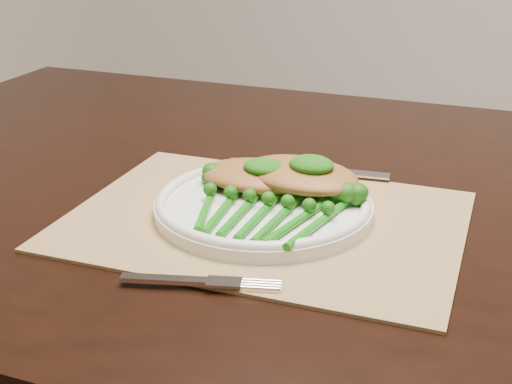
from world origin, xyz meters
The scene contains 9 objects.
placemat centered at (-0.07, -0.12, 0.75)m, with size 0.44×0.32×0.00m, color #9A7C4E.
dinner_plate centered at (-0.08, -0.10, 0.77)m, with size 0.25×0.25×0.02m.
knife centered at (-0.11, 0.03, 0.76)m, with size 0.21×0.06×0.01m.
fork centered at (-0.05, -0.27, 0.76)m, with size 0.15×0.07×0.00m.
chicken_fillet_left centered at (-0.11, -0.07, 0.78)m, with size 0.14×0.10×0.03m, color #98612C.
chicken_fillet_right centered at (-0.06, -0.06, 0.79)m, with size 0.14×0.10×0.03m, color #98612C.
pesto_dollop_left centered at (-0.10, -0.07, 0.80)m, with size 0.05×0.04×0.02m, color #10460A.
pesto_dollop_right centered at (-0.04, -0.06, 0.81)m, with size 0.05×0.04×0.02m, color #10460A.
broccolini_bundle centered at (-0.07, -0.14, 0.77)m, with size 0.17×0.19×0.04m.
Camera 1 is at (0.26, -0.77, 1.09)m, focal length 50.00 mm.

